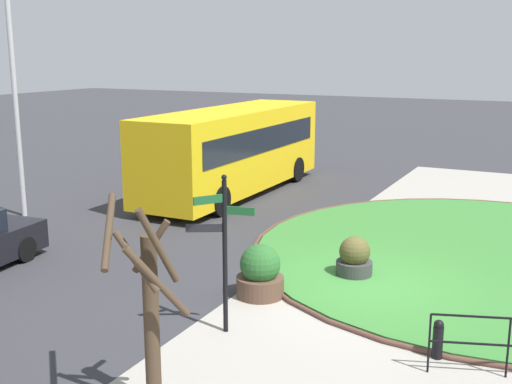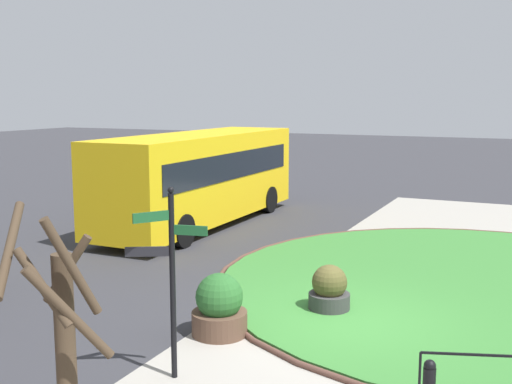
{
  "view_description": "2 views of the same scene",
  "coord_description": "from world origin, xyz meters",
  "px_view_note": "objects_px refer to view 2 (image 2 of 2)",
  "views": [
    {
      "loc": [
        -13.02,
        -3.75,
        5.2
      ],
      "look_at": [
        1.9,
        3.77,
        1.48
      ],
      "focal_mm": 44.38,
      "sensor_mm": 36.0,
      "label": 1
    },
    {
      "loc": [
        -11.26,
        -3.33,
        4.38
      ],
      "look_at": [
        3.23,
        3.41,
        1.96
      ],
      "focal_mm": 44.1,
      "sensor_mm": 36.0,
      "label": 2
    }
  ],
  "objects_px": {
    "bus_yellow": "(200,176)",
    "street_tree_bare": "(62,341)",
    "bollard_foreground": "(429,383)",
    "signpost_directional": "(170,270)",
    "planter_kerbside": "(219,308)",
    "planter_near_signpost": "(329,292)"
  },
  "relations": [
    {
      "from": "planter_near_signpost",
      "to": "planter_kerbside",
      "type": "height_order",
      "value": "planter_kerbside"
    },
    {
      "from": "bus_yellow",
      "to": "signpost_directional",
      "type": "bearing_deg",
      "value": -152.18
    },
    {
      "from": "bus_yellow",
      "to": "planter_near_signpost",
      "type": "xyz_separation_m",
      "value": [
        -6.72,
        -6.89,
        -1.24
      ]
    },
    {
      "from": "bollard_foreground",
      "to": "street_tree_bare",
      "type": "height_order",
      "value": "street_tree_bare"
    },
    {
      "from": "signpost_directional",
      "to": "planter_kerbside",
      "type": "bearing_deg",
      "value": 5.41
    },
    {
      "from": "bus_yellow",
      "to": "street_tree_bare",
      "type": "distance_m",
      "value": 14.66
    },
    {
      "from": "bollard_foreground",
      "to": "bus_yellow",
      "type": "bearing_deg",
      "value": 43.55
    },
    {
      "from": "bollard_foreground",
      "to": "planter_near_signpost",
      "type": "distance_m",
      "value": 4.08
    },
    {
      "from": "planter_kerbside",
      "to": "bus_yellow",
      "type": "bearing_deg",
      "value": 31.86
    },
    {
      "from": "bollard_foreground",
      "to": "planter_kerbside",
      "type": "bearing_deg",
      "value": 73.55
    },
    {
      "from": "bus_yellow",
      "to": "planter_kerbside",
      "type": "distance_m",
      "value": 10.35
    },
    {
      "from": "signpost_directional",
      "to": "bollard_foreground",
      "type": "height_order",
      "value": "signpost_directional"
    },
    {
      "from": "planter_near_signpost",
      "to": "street_tree_bare",
      "type": "xyz_separation_m",
      "value": [
        -6.67,
        0.94,
        1.22
      ]
    },
    {
      "from": "signpost_directional",
      "to": "planter_near_signpost",
      "type": "distance_m",
      "value": 4.34
    },
    {
      "from": "bus_yellow",
      "to": "planter_near_signpost",
      "type": "bearing_deg",
      "value": -134.24
    },
    {
      "from": "bus_yellow",
      "to": "street_tree_bare",
      "type": "xyz_separation_m",
      "value": [
        -13.39,
        -5.95,
        -0.01
      ]
    },
    {
      "from": "bollard_foreground",
      "to": "planter_kerbside",
      "type": "height_order",
      "value": "planter_kerbside"
    },
    {
      "from": "signpost_directional",
      "to": "planter_near_signpost",
      "type": "xyz_separation_m",
      "value": [
        3.94,
        -1.28,
        -1.3
      ]
    },
    {
      "from": "bollard_foreground",
      "to": "bus_yellow",
      "type": "xyz_separation_m",
      "value": [
        9.92,
        9.43,
        1.32
      ]
    },
    {
      "from": "planter_near_signpost",
      "to": "street_tree_bare",
      "type": "relative_size",
      "value": 0.32
    },
    {
      "from": "signpost_directional",
      "to": "bollard_foreground",
      "type": "distance_m",
      "value": 4.13
    },
    {
      "from": "signpost_directional",
      "to": "planter_kerbside",
      "type": "relative_size",
      "value": 2.58
    }
  ]
}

